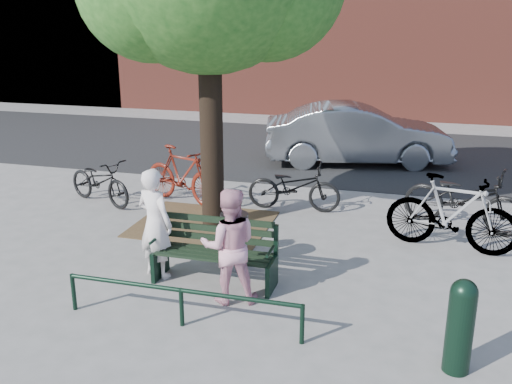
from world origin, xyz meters
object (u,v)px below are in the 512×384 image
(bollard, at_px, (461,323))
(bicycle_c, at_px, (294,187))
(litter_bin, at_px, (234,240))
(person_left, at_px, (155,223))
(parked_car, at_px, (357,134))
(park_bench, at_px, (216,250))
(person_right, at_px, (229,246))

(bollard, distance_m, bicycle_c, 5.47)
(litter_bin, height_order, bicycle_c, bicycle_c)
(person_left, height_order, bicycle_c, person_left)
(bicycle_c, relative_size, parked_car, 0.39)
(park_bench, bearing_deg, bollard, -22.86)
(person_right, relative_size, parked_car, 0.34)
(park_bench, relative_size, person_right, 1.11)
(bicycle_c, distance_m, parked_car, 4.08)
(litter_bin, bearing_deg, person_right, -75.84)
(person_right, xyz_separation_m, bollard, (2.83, -0.86, -0.21))
(park_bench, height_order, litter_bin, park_bench)
(person_left, xyz_separation_m, litter_bin, (1.01, 0.57, -0.38))
(park_bench, distance_m, parked_car, 7.46)
(person_left, xyz_separation_m, person_right, (1.27, -0.45, -0.03))
(bicycle_c, bearing_deg, parked_car, -13.99)
(person_right, height_order, parked_car, person_right)
(parked_car, bearing_deg, park_bench, 157.43)
(park_bench, distance_m, bollard, 3.47)
(person_left, bearing_deg, litter_bin, -131.78)
(park_bench, xyz_separation_m, person_left, (-0.90, -0.05, 0.33))
(park_bench, height_order, person_left, person_left)
(person_right, distance_m, litter_bin, 1.10)
(bollard, bearing_deg, park_bench, 157.14)
(person_right, bearing_deg, person_left, -38.68)
(person_right, relative_size, bollard, 1.46)
(person_right, bearing_deg, bollard, 143.88)
(bicycle_c, xyz_separation_m, parked_car, (0.79, 3.99, 0.29))
(person_left, xyz_separation_m, parked_car, (2.12, 7.40, -0.05))
(park_bench, height_order, bicycle_c, park_bench)
(person_right, bearing_deg, park_bench, -72.63)
(bollard, bearing_deg, litter_bin, 148.81)
(person_left, distance_m, litter_bin, 1.22)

